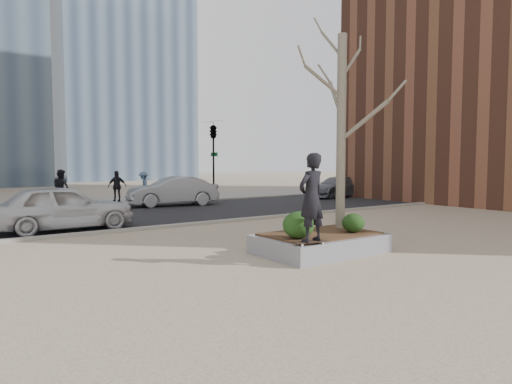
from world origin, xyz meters
TOP-DOWN VIEW (x-y plane):
  - ground at (0.00, 0.00)m, footprint 120.00×120.00m
  - street at (0.00, 10.00)m, footprint 60.00×8.00m
  - far_sidewalk at (0.00, 17.00)m, footprint 60.00×6.00m
  - planter at (1.00, 0.00)m, footprint 3.00×2.00m
  - planter_mulch at (1.00, 0.00)m, footprint 2.70×1.70m
  - sycamore_tree at (2.00, 0.30)m, footprint 2.80×2.80m
  - shrub_left at (0.05, -0.29)m, footprint 0.72×0.72m
  - shrub_middle at (0.78, 0.52)m, footprint 0.57×0.57m
  - shrub_right at (1.72, -0.42)m, footprint 0.55×0.55m
  - skateboard at (-0.10, -0.88)m, footprint 0.80×0.35m
  - skateboarder at (-0.10, -0.88)m, footprint 0.74×0.53m
  - police_car at (-3.31, 7.28)m, footprint 4.37×1.79m
  - car_silver at (3.01, 12.63)m, footprint 4.55×2.20m
  - car_third at (13.33, 11.53)m, footprint 4.39×1.99m
  - pedestrian_a at (-1.55, 15.48)m, footprint 0.92×1.04m
  - pedestrian_b at (3.23, 16.99)m, footprint 0.83×1.14m
  - pedestrian_c at (1.43, 16.19)m, footprint 1.01×0.50m
  - traffic_light_far at (6.50, 14.60)m, footprint 0.60×2.48m

SIDE VIEW (x-z plane):
  - ground at x=0.00m, z-range 0.00..0.00m
  - street at x=0.00m, z-range 0.00..0.02m
  - far_sidewalk at x=0.00m, z-range 0.00..0.02m
  - planter at x=1.00m, z-range 0.00..0.45m
  - planter_mulch at x=1.00m, z-range 0.45..0.49m
  - skateboard at x=-0.10m, z-range 0.45..0.53m
  - car_third at x=13.33m, z-range 0.02..1.27m
  - shrub_right at x=1.72m, z-range 0.49..0.96m
  - shrub_middle at x=0.78m, z-range 0.49..0.97m
  - car_silver at x=3.01m, z-range 0.02..1.46m
  - police_car at x=-3.31m, z-range 0.02..1.50m
  - shrub_left at x=0.05m, z-range 0.49..1.11m
  - pedestrian_b at x=3.23m, z-range 0.02..1.61m
  - pedestrian_c at x=1.43m, z-range 0.02..1.70m
  - pedestrian_a at x=-1.55m, z-range 0.02..1.82m
  - skateboarder at x=-0.10m, z-range 0.52..2.42m
  - traffic_light_far at x=6.50m, z-range 0.00..4.50m
  - sycamore_tree at x=2.00m, z-range 0.49..7.09m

